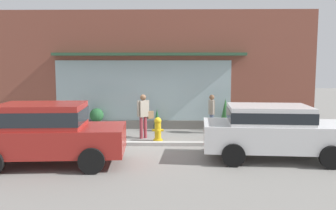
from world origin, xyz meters
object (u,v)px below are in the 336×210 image
Objects in this scene: pedestrian_passerby at (212,111)px; parked_car_white at (273,129)px; pedestrian_with_handbag at (144,113)px; parked_car_red at (47,131)px; potted_plant_near_hydrant at (248,123)px; potted_plant_window_center at (36,119)px; potted_plant_low_front at (97,118)px; potted_plant_trailing_edge at (225,115)px; potted_plant_by_entrance at (157,120)px; fire_hydrant at (158,129)px.

parked_car_white reaches higher than pedestrian_passerby.
parked_car_red is at bearing -158.99° from pedestrian_with_handbag.
potted_plant_near_hydrant is at bearing 91.46° from parked_car_white.
pedestrian_with_handbag reaches higher than potted_plant_near_hydrant.
potted_plant_window_center is 1.04× the size of potted_plant_low_front.
parked_car_white is at bearing 11.96° from pedestrian_passerby.
potted_plant_low_front is at bearing -1.86° from potted_plant_window_center.
potted_plant_low_front is at bearing 179.60° from potted_plant_trailing_edge.
potted_plant_window_center is at bearing 177.57° from potted_plant_by_entrance.
parked_car_red reaches higher than potted_plant_window_center.
parked_car_white is (3.45, -2.41, 0.46)m from fire_hydrant.
potted_plant_trailing_edge is 1.45× the size of potted_plant_by_entrance.
parked_car_red is at bearing -53.86° from pedestrian_passerby.
potted_plant_by_entrance is (-3.77, -0.11, 0.11)m from potted_plant_near_hydrant.
potted_plant_window_center is (-8.00, 0.12, -0.19)m from potted_plant_trailing_edge.
potted_plant_by_entrance is at bearing -178.03° from potted_plant_trailing_edge.
pedestrian_with_handbag is 0.40× the size of parked_car_red.
parked_car_white is at bearing -92.42° from potted_plant_near_hydrant.
potted_plant_by_entrance is (-2.83, -0.10, -0.20)m from potted_plant_trailing_edge.
potted_plant_window_center is (-2.43, 5.33, -0.49)m from parked_car_red.
pedestrian_with_handbag is 1.06× the size of pedestrian_passerby.
potted_plant_trailing_edge reaches higher than fire_hydrant.
parked_car_white is 4.58× the size of potted_plant_low_front.
potted_plant_trailing_edge is 0.99m from potted_plant_near_hydrant.
fire_hydrant is at bearing -86.18° from potted_plant_by_entrance.
potted_plant_trailing_edge is (-0.75, 4.46, -0.25)m from parked_car_white.
parked_car_red reaches higher than potted_plant_by_entrance.
pedestrian_with_handbag is 0.39× the size of parked_car_white.
parked_car_white is 5.67m from potted_plant_by_entrance.
pedestrian_with_handbag is at bearing 148.23° from parked_car_white.
pedestrian_passerby reaches higher than potted_plant_near_hydrant.
potted_plant_low_front is at bearing 176.97° from potted_plant_by_entrance.
parked_car_white reaches higher than potted_plant_window_center.
fire_hydrant is at bearing -61.06° from pedestrian_passerby.
parked_car_white is at bearing -50.62° from potted_plant_by_entrance.
potted_plant_by_entrance reaches higher than potted_plant_low_front.
parked_car_red is 4.32× the size of potted_plant_window_center.
pedestrian_passerby reaches higher than fire_hydrant.
potted_plant_low_front is (-2.54, 0.13, 0.06)m from potted_plant_by_entrance.
pedestrian_with_handbag is 1.64m from potted_plant_by_entrance.
pedestrian_with_handbag is at bearing -75.18° from pedestrian_passerby.
pedestrian_with_handbag reaches higher than potted_plant_window_center.
parked_car_white reaches higher than potted_plant_near_hydrant.
potted_plant_window_center is at bearing 156.23° from parked_car_white.
potted_plant_trailing_edge is 5.38m from potted_plant_low_front.
pedestrian_passerby is 1.75m from potted_plant_near_hydrant.
potted_plant_window_center is at bearing 157.71° from fire_hydrant.
potted_plant_by_entrance is at bearing 93.82° from fire_hydrant.
parked_car_red is 7.63m from potted_plant_trailing_edge.
potted_plant_window_center is 2.63m from potted_plant_low_front.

